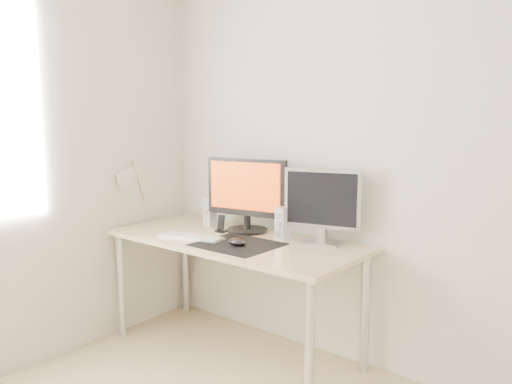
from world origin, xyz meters
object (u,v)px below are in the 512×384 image
Objects in this scene: mouse at (237,242)px; phone_dock at (221,227)px; second_monitor at (322,203)px; speaker_left at (210,212)px; main_monitor at (246,192)px; speaker_right at (282,224)px; desk at (233,251)px; keyboard at (191,237)px.

phone_dock is (-0.31, 0.20, 0.01)m from mouse.
speaker_left is (-0.84, -0.05, -0.14)m from second_monitor.
second_monitor is 0.86m from speaker_left.
phone_dock is at bearing -167.50° from second_monitor.
main_monitor reaches higher than speaker_right.
desk is at bearing -151.01° from speaker_right.
speaker_left is 1.73× the size of phone_dock.
speaker_right reaches higher than keyboard.
main_monitor is 0.34m from speaker_left.
speaker_right is at bearing -163.18° from second_monitor.
keyboard is (-0.46, -0.30, -0.09)m from speaker_right.
mouse is 0.58m from speaker_left.
desk is 0.21m from phone_dock.
speaker_right is 0.44m from phone_dock.
mouse is 0.22m from desk.
mouse is 0.27× the size of second_monitor.
speaker_right is (0.11, 0.28, 0.07)m from mouse.
phone_dock is at bearing 157.35° from desk.
keyboard is 3.83× the size of phone_dock.
second_monitor reaches higher than mouse.
main_monitor is at bearing 4.22° from speaker_left.
mouse is at bearing -134.47° from second_monitor.
second_monitor is at bearing 45.53° from mouse.
second_monitor reaches higher than speaker_right.
mouse is 0.22× the size of main_monitor.
desk is 8.14× the size of speaker_right.
second_monitor is 0.28m from speaker_right.
phone_dock is (-0.42, -0.08, -0.06)m from speaker_right.
keyboard is (-0.35, -0.02, -0.02)m from mouse.
keyboard is 0.23m from phone_dock.
main_monitor is at bearing 172.75° from speaker_right.
mouse is 0.54m from second_monitor.
speaker_right is at bearing -1.59° from speaker_left.
mouse is 0.07× the size of desk.
main_monitor is 0.27m from phone_dock.
speaker_left is at bearing 153.74° from phone_dock.
keyboard is at bearing -176.13° from mouse.
speaker_left is 1.00× the size of speaker_right.
desk is 0.38m from main_monitor.
speaker_right reaches higher than desk.
speaker_right reaches higher than mouse.
second_monitor is (0.34, 0.35, 0.22)m from mouse.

